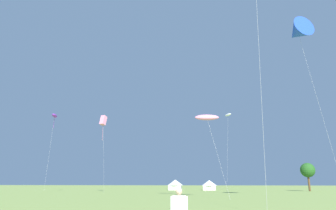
% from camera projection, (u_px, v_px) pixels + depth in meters
% --- Properties ---
extents(kite_purple_parafoil, '(1.91, 3.95, 15.86)m').
position_uv_depth(kite_purple_parafoil, '(54.00, 116.00, 64.25)').
color(kite_purple_parafoil, purple).
rests_on(kite_purple_parafoil, ground).
extents(kite_blue_delta, '(4.46, 4.04, 22.49)m').
position_uv_depth(kite_blue_delta, '(298.00, 32.00, 39.70)').
color(kite_blue_delta, blue).
rests_on(kite_blue_delta, ground).
extents(kite_pink_box, '(1.94, 1.82, 15.11)m').
position_uv_depth(kite_pink_box, '(103.00, 121.00, 62.32)').
color(kite_pink_box, pink).
rests_on(kite_pink_box, ground).
extents(kite_pink_parafoil, '(4.06, 3.03, 10.64)m').
position_uv_depth(kite_pink_parafoil, '(207.00, 117.00, 39.91)').
color(kite_pink_parafoil, pink).
rests_on(kite_pink_parafoil, ground).
extents(kite_white_parafoil, '(1.91, 3.24, 15.92)m').
position_uv_depth(kite_white_parafoil, '(228.00, 115.00, 63.92)').
color(kite_white_parafoil, white).
rests_on(kite_white_parafoil, ground).
extents(festival_tent_left, '(3.94, 3.94, 2.56)m').
position_uv_depth(festival_tent_left, '(175.00, 184.00, 77.24)').
color(festival_tent_left, white).
rests_on(festival_tent_left, ground).
extents(festival_tent_center, '(3.75, 3.75, 2.43)m').
position_uv_depth(festival_tent_center, '(209.00, 185.00, 75.98)').
color(festival_tent_center, white).
rests_on(festival_tent_center, ground).
extents(tree_distant_left, '(3.18, 3.18, 6.14)m').
position_uv_depth(tree_distant_left, '(308.00, 170.00, 68.64)').
color(tree_distant_left, brown).
rests_on(tree_distant_left, ground).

